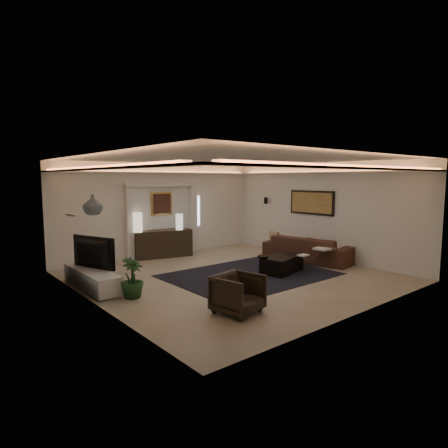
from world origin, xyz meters
TOP-DOWN VIEW (x-y plane):
  - floor at (0.00, 0.00)m, footprint 7.00×7.00m
  - ceiling at (0.00, 0.00)m, footprint 7.00×7.00m
  - wall_back at (0.00, 3.50)m, footprint 7.00×0.00m
  - wall_front at (0.00, -3.50)m, footprint 7.00×0.00m
  - wall_left at (-3.50, 0.00)m, footprint 0.00×7.00m
  - wall_right at (3.50, 0.00)m, footprint 0.00×7.00m
  - cove_soffit at (0.00, 0.00)m, footprint 7.00×7.00m
  - daylight_slit at (1.35, 3.48)m, footprint 0.25×0.03m
  - area_rug at (0.40, -0.20)m, footprint 4.00×3.00m
  - pilaster_left at (-1.15, 3.40)m, footprint 0.22×0.20m
  - pilaster_right at (1.15, 3.40)m, footprint 0.22×0.20m
  - alcove_header at (0.00, 3.40)m, footprint 2.52×0.20m
  - painting_frame at (0.00, 3.47)m, footprint 0.74×0.04m
  - painting_canvas at (0.00, 3.44)m, footprint 0.62×0.02m
  - art_panel_frame at (3.47, 0.30)m, footprint 0.04×1.64m
  - art_panel_gold at (3.44, 0.30)m, footprint 0.02×1.50m
  - wall_sconce at (3.38, 2.20)m, footprint 0.12×0.12m
  - wall_niche at (-3.44, 1.40)m, footprint 0.10×0.55m
  - console at (-0.14, 3.21)m, footprint 1.86×0.92m
  - lamp_left at (-0.95, 3.25)m, footprint 0.28×0.28m
  - lamp_right at (0.31, 2.93)m, footprint 0.29×0.29m
  - media_ledge at (-3.15, 1.17)m, footprint 0.55×2.12m
  - tv at (-3.15, 1.26)m, footprint 1.24×0.60m
  - figurine at (-3.08, 2.23)m, footprint 0.16×0.16m
  - ginger_jar at (-3.15, 0.93)m, footprint 0.42×0.42m
  - plant at (-2.75, -0.02)m, footprint 0.59×0.59m
  - sofa at (2.84, -0.08)m, footprint 2.71×1.53m
  - throw_blanket at (2.44, -0.94)m, footprint 0.49×0.40m
  - throw_pillow at (2.89, 1.32)m, footprint 0.16×0.39m
  - coffee_table at (1.24, -0.52)m, footprint 1.34×0.95m
  - bowl at (0.66, -0.40)m, footprint 0.31×0.31m
  - magazine at (1.68, -0.85)m, footprint 0.30×0.22m
  - armchair at (-1.68, -2.09)m, footprint 0.91×0.93m

SIDE VIEW (x-z plane):
  - floor at x=0.00m, z-range 0.00..0.00m
  - area_rug at x=0.40m, z-range 0.00..0.01m
  - coffee_table at x=1.24m, z-range -0.02..0.43m
  - media_ledge at x=-3.15m, z-range 0.03..0.42m
  - armchair at x=-1.68m, z-range 0.00..0.72m
  - sofa at x=2.84m, z-range 0.00..0.74m
  - console at x=-0.14m, z-range -0.05..0.85m
  - plant at x=-2.75m, z-range 0.00..0.82m
  - magazine at x=1.68m, z-range 0.41..0.44m
  - bowl at x=0.66m, z-range 0.41..0.48m
  - throw_blanket at x=2.44m, z-range 0.52..0.58m
  - throw_pillow at x=2.89m, z-range 0.36..0.74m
  - figurine at x=-3.08m, z-range 0.44..0.84m
  - tv at x=-3.15m, z-range 0.45..1.18m
  - lamp_left at x=-0.95m, z-range 0.80..1.38m
  - lamp_right at x=0.31m, z-range 0.84..1.34m
  - pilaster_left at x=-1.15m, z-range 0.00..2.20m
  - pilaster_right at x=1.15m, z-range 0.00..2.20m
  - daylight_slit at x=1.35m, z-range 0.85..1.85m
  - wall_back at x=0.00m, z-range -2.05..4.95m
  - wall_front at x=0.00m, z-range -2.05..4.95m
  - wall_left at x=-3.50m, z-range -2.05..4.95m
  - wall_right at x=3.50m, z-range -2.05..4.95m
  - painting_frame at x=0.00m, z-range 1.28..2.02m
  - painting_canvas at x=0.00m, z-range 1.34..1.96m
  - wall_niche at x=-3.44m, z-range 1.63..1.67m
  - wall_sconce at x=3.38m, z-range 1.57..1.79m
  - art_panel_gold at x=3.44m, z-range 1.39..2.01m
  - art_panel_frame at x=3.47m, z-range 1.33..2.07m
  - ginger_jar at x=-3.15m, z-range 1.67..2.10m
  - alcove_header at x=0.00m, z-range 2.19..2.31m
  - cove_soffit at x=0.00m, z-range 2.60..2.64m
  - ceiling at x=0.00m, z-range 2.90..2.90m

